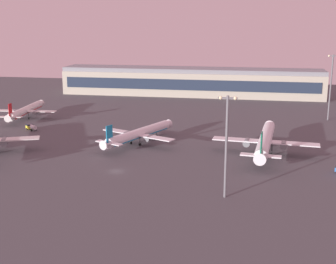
% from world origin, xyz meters
% --- Properties ---
extents(ground_plane, '(416.00, 416.00, 0.00)m').
position_xyz_m(ground_plane, '(0.00, 0.00, 0.00)').
color(ground_plane, '#4C4C51').
extents(terminal_building, '(154.92, 22.40, 16.40)m').
position_xyz_m(terminal_building, '(3.90, 145.49, 8.09)').
color(terminal_building, '#B2AD99').
rests_on(terminal_building, ground).
extents(airplane_taxiway_distant, '(35.98, 46.15, 11.83)m').
position_xyz_m(airplane_taxiway_distant, '(44.83, 27.22, 4.47)').
color(airplane_taxiway_distant, white).
rests_on(airplane_taxiway_distant, ground).
extents(airplane_terminal_side, '(29.50, 37.34, 10.13)m').
position_xyz_m(airplane_terminal_side, '(-0.73, 31.48, 3.83)').
color(airplane_terminal_side, white).
rests_on(airplane_terminal_side, ground).
extents(airplane_far_stand, '(29.42, 37.78, 9.69)m').
position_xyz_m(airplane_far_stand, '(-62.97, 65.83, 3.66)').
color(airplane_far_stand, silver).
rests_on(airplane_far_stand, ground).
extents(fuel_truck, '(6.31, 5.44, 2.35)m').
position_xyz_m(fuel_truck, '(-49.77, 44.80, 1.37)').
color(fuel_truck, yellow).
rests_on(fuel_truck, ground).
extents(apron_light_west, '(4.80, 0.90, 26.61)m').
position_xyz_m(apron_light_west, '(33.62, -14.91, 15.16)').
color(apron_light_west, slate).
rests_on(apron_light_west, ground).
extents(apron_light_east, '(4.80, 0.90, 29.60)m').
position_xyz_m(apron_light_east, '(74.69, 86.91, 16.69)').
color(apron_light_east, slate).
rests_on(apron_light_east, ground).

